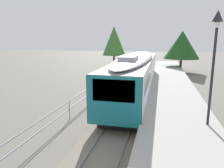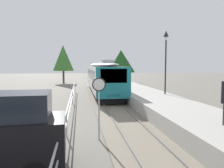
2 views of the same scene
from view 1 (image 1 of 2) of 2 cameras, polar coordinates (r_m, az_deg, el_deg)
The scene contains 7 objects.
ground_plane at distance 14.71m, azimuth -8.58°, elevation -8.06°, with size 160.00×160.00×0.00m, color #6B665B.
track_rails at distance 13.92m, azimuth 3.12°, elevation -8.96°, with size 3.20×60.00×0.14m.
commuter_train at distance 19.41m, azimuth 6.41°, elevation 3.37°, with size 2.82×18.73×3.74m.
station_platform at distance 13.64m, azimuth 16.85°, elevation -8.06°, with size 3.90×60.00×0.90m, color #A8A59E.
platform_lamp_mid_platform at distance 10.84m, azimuth 25.92°, elevation 8.82°, with size 0.34×0.34×5.35m.
tree_behind_carpark at distance 34.80m, azimuth 18.28°, elevation 9.95°, with size 5.37×5.37×6.31m.
tree_behind_station_far at distance 36.33m, azimuth 0.54°, elevation 11.50°, with size 3.89×3.89×7.18m.
Camera 1 is at (2.21, 9.17, 4.97)m, focal length 34.03 mm.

